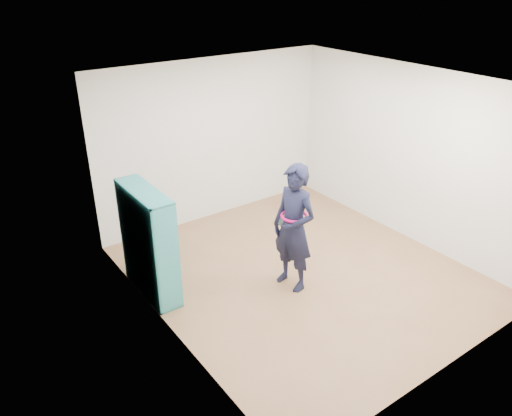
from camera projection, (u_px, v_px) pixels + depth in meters
floor at (302, 273)px, 6.88m from camera, size 4.50×4.50×0.00m
ceiling at (311, 83)px, 5.73m from camera, size 4.50×4.50×0.00m
wall_left at (162, 231)px, 5.26m from camera, size 0.02×4.50×2.60m
wall_right at (409, 155)px, 7.35m from camera, size 0.02×4.50×2.60m
wall_back at (213, 141)px, 7.95m from camera, size 4.00×0.02×2.60m
wall_front at (463, 265)px, 4.67m from camera, size 4.00×0.02×2.60m
bookshelf at (147, 244)px, 6.20m from camera, size 0.31×1.07×1.43m
person at (294, 228)px, 6.26m from camera, size 0.50×0.68×1.69m
smartphone at (281, 222)px, 6.18m from camera, size 0.03×0.09×0.13m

